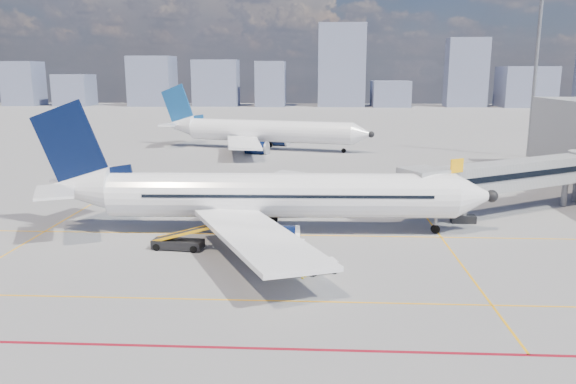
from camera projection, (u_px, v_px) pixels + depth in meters
The scene contains 11 objects.
ground at pixel (266, 267), 39.83m from camera, with size 420.00×420.00×0.00m, color gray.
apron_markings at pixel (252, 287), 36.04m from camera, with size 90.00×35.12×0.01m.
jet_bridge at pixel (523, 175), 54.37m from camera, with size 23.55×15.78×6.30m.
floodlight_mast_ne at pixel (535, 72), 88.77m from camera, with size 3.20×0.61×25.45m.
distant_skyline at pixel (326, 79), 222.77m from camera, with size 246.02×15.92×32.00m.
main_aircraft at pixel (262, 196), 47.72m from camera, with size 39.29×34.23×11.45m.
second_aircraft at pixel (261, 131), 99.60m from camera, with size 39.12×33.57×11.59m.
baggage_tug at pixel (320, 263), 38.53m from camera, with size 2.29×1.83×1.41m.
cargo_dolly at pixel (282, 252), 39.84m from camera, with size 3.41×1.62×1.84m.
belt_loader at pixel (180, 242), 43.66m from camera, with size 5.75×1.97×2.31m.
ramp_worker at pixel (304, 264), 37.52m from camera, with size 0.69×0.45×1.89m, color yellow.
Camera 1 is at (3.50, -37.69, 13.56)m, focal length 35.00 mm.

